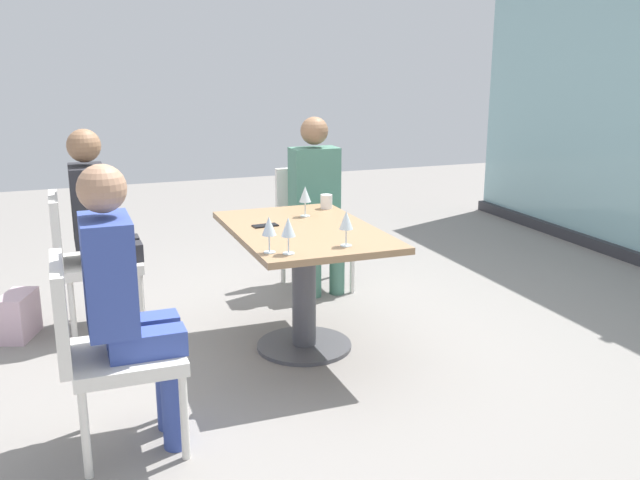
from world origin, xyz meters
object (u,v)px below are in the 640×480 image
dining_table_main (304,262)px  cell_phone_on_table (265,226)px  wine_glass_0 (346,221)px  chair_front_left (85,254)px  chair_front_right (102,343)px  person_front_right (125,295)px  chair_far_left (312,220)px  wine_glass_3 (288,228)px  wine_glass_1 (269,227)px  person_front_left (100,220)px  person_far_left (317,196)px  wine_glass_2 (305,195)px  handbag_0 (19,316)px  coffee_cup (326,201)px

dining_table_main → cell_phone_on_table: bearing=-121.5°
wine_glass_0 → cell_phone_on_table: size_ratio=1.28×
chair_front_left → chair_front_right: (1.50, 0.00, 0.00)m
chair_front_left → person_front_right: 1.51m
chair_far_left → chair_front_right: same height
dining_table_main → wine_glass_3: 0.64m
wine_glass_0 → wine_glass_1: size_ratio=1.00×
person_front_left → wine_glass_0: 1.66m
wine_glass_1 → wine_glass_3: 0.10m
person_far_left → wine_glass_0: person_far_left is taller
chair_far_left → wine_glass_2: (0.84, -0.35, 0.37)m
person_front_left → chair_front_left: bearing=-90.0°
person_front_right → wine_glass_0: person_front_right is taller
person_front_left → person_far_left: (-0.26, 1.52, 0.00)m
person_front_right → wine_glass_2: person_front_right is taller
person_front_left → cell_phone_on_table: 1.07m
chair_front_right → person_front_left: person_front_left is taller
person_front_left → handbag_0: 0.76m
chair_far_left → wine_glass_0: bearing=-13.8°
dining_table_main → coffee_cup: coffee_cup is taller
coffee_cup → person_front_left: bearing=-102.2°
wine_glass_1 → wine_glass_2: 0.84m
chair_front_left → cell_phone_on_table: size_ratio=6.04×
chair_front_left → wine_glass_1: size_ratio=4.70×
wine_glass_1 → handbag_0: wine_glass_1 is taller
chair_front_right → cell_phone_on_table: bearing=131.5°
chair_far_left → coffee_cup: chair_far_left is taller
chair_front_left → wine_glass_3: wine_glass_3 is taller
wine_glass_3 → person_front_right: bearing=-72.1°
chair_far_left → person_front_right: size_ratio=0.69×
chair_front_left → wine_glass_0: (1.19, 1.24, 0.37)m
wine_glass_1 → handbag_0: 1.87m
chair_far_left → wine_glass_3: size_ratio=4.70×
dining_table_main → wine_glass_2: wine_glass_2 is taller
chair_front_right → person_far_left: person_far_left is taller
wine_glass_0 → cell_phone_on_table: bearing=-154.7°
person_front_right → wine_glass_3: size_ratio=6.81×
person_front_left → coffee_cup: bearing=77.8°
chair_far_left → wine_glass_1: wine_glass_1 is taller
chair_front_right → handbag_0: (-1.51, -0.41, -0.36)m
dining_table_main → person_front_right: 1.31m
chair_front_right → wine_glass_2: wine_glass_2 is taller
person_front_right → person_front_left: bearing=180.0°
cell_phone_on_table → chair_front_left: bearing=-127.8°
dining_table_main → wine_glass_0: 0.56m
chair_front_left → chair_far_left: (-0.37, 1.63, 0.00)m
cell_phone_on_table → wine_glass_3: bearing=-10.3°
person_far_left → person_front_right: 2.32m
person_front_left → wine_glass_0: person_front_left is taller
person_far_left → person_front_right: size_ratio=1.00×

